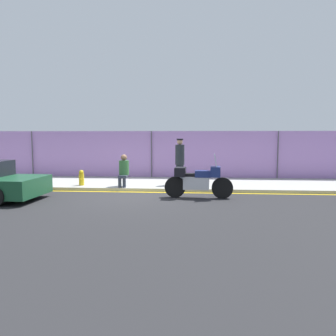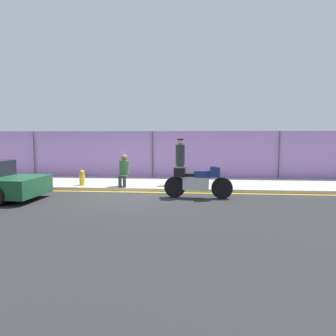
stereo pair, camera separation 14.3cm
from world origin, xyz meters
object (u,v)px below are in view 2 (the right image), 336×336
Objects in this scene: person_seated_on_curb at (124,169)px; motorcycle at (198,180)px; officer_standing at (180,161)px; fire_hydrant at (82,178)px.

motorcycle is at bearing -28.18° from person_seated_on_curb.
motorcycle is 3.23m from person_seated_on_curb.
officer_standing reaches higher than fire_hydrant.
officer_standing is at bearing 110.73° from motorcycle.
officer_standing is 2.26m from person_seated_on_curb.
person_seated_on_curb is (-2.14, -0.68, -0.27)m from officer_standing.
motorcycle is 2.36m from officer_standing.
motorcycle is 1.85× the size of person_seated_on_curb.
officer_standing is 3.96m from fire_hydrant.
fire_hydrant is (-1.72, 0.12, -0.38)m from person_seated_on_curb.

